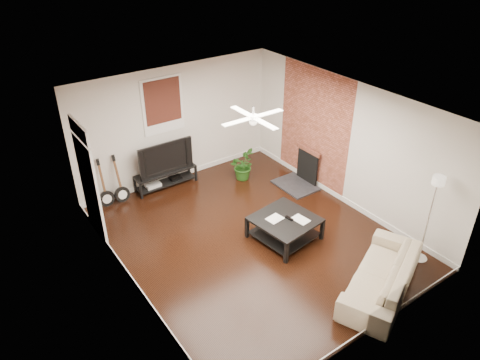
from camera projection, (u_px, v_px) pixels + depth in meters
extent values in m
cube|color=black|center=(251.00, 237.00, 9.11)|extent=(5.00, 6.00, 0.01)
cube|color=white|center=(253.00, 106.00, 7.69)|extent=(5.00, 6.00, 0.01)
cube|color=silver|center=(176.00, 125.00, 10.52)|extent=(5.00, 0.01, 2.80)
cube|color=silver|center=(380.00, 266.00, 6.29)|extent=(5.00, 0.01, 2.80)
cube|color=silver|center=(126.00, 223.00, 7.16)|extent=(0.01, 6.00, 2.80)
cube|color=silver|center=(346.00, 144.00, 9.64)|extent=(0.01, 6.00, 2.80)
cube|color=brown|center=(314.00, 128.00, 10.34)|extent=(0.02, 2.20, 2.80)
cube|color=black|center=(301.00, 167.00, 10.67)|extent=(0.80, 1.10, 0.92)
cube|color=#401A11|center=(163.00, 105.00, 10.07)|extent=(1.00, 0.06, 1.30)
cube|color=white|center=(89.00, 180.00, 8.60)|extent=(0.08, 1.00, 2.50)
cube|color=black|center=(166.00, 178.00, 10.73)|extent=(1.49, 0.40, 0.42)
imported|color=black|center=(163.00, 156.00, 10.44)|extent=(1.33, 0.17, 0.77)
cube|color=black|center=(284.00, 228.00, 8.98)|extent=(1.26, 1.26, 0.47)
imported|color=#C6B195|center=(382.00, 275.00, 7.69)|extent=(2.38, 1.69, 0.65)
imported|color=#235618|center=(242.00, 165.00, 10.98)|extent=(0.82, 0.84, 0.71)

